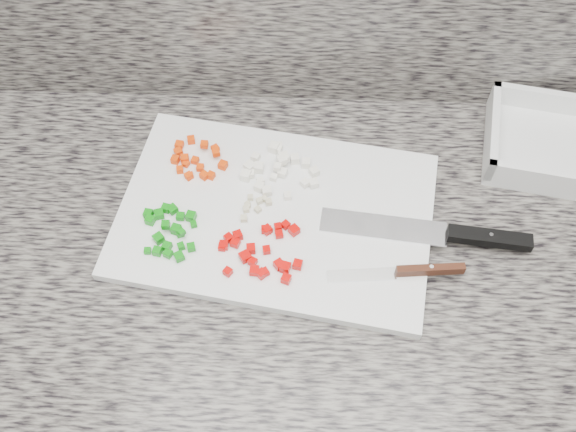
# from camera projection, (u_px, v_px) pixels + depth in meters

# --- Properties ---
(cabinet) EXTENTS (3.92, 0.62, 0.86)m
(cabinet) POSITION_uv_depth(u_px,v_px,m) (312.00, 354.00, 1.36)
(cabinet) COLOR silver
(cabinet) RESTS_ON ground
(countertop) EXTENTS (3.96, 0.64, 0.04)m
(countertop) POSITION_uv_depth(u_px,v_px,m) (321.00, 248.00, 0.98)
(countertop) COLOR slate
(countertop) RESTS_ON cabinet
(cutting_board) EXTENTS (0.52, 0.39, 0.02)m
(cutting_board) POSITION_uv_depth(u_px,v_px,m) (275.00, 215.00, 0.98)
(cutting_board) COLOR white
(cutting_board) RESTS_ON countertop
(carrot_pile) EXTENTS (0.09, 0.09, 0.02)m
(carrot_pile) POSITION_uv_depth(u_px,v_px,m) (195.00, 160.00, 1.02)
(carrot_pile) COLOR #E23B04
(carrot_pile) RESTS_ON cutting_board
(onion_pile) EXTENTS (0.13, 0.11, 0.02)m
(onion_pile) POSITION_uv_depth(u_px,v_px,m) (276.00, 168.00, 1.01)
(onion_pile) COLOR white
(onion_pile) RESTS_ON cutting_board
(green_pepper_pile) EXTENTS (0.09, 0.10, 0.02)m
(green_pepper_pile) POSITION_uv_depth(u_px,v_px,m) (170.00, 230.00, 0.95)
(green_pepper_pile) COLOR #0B7C0D
(green_pepper_pile) RESTS_ON cutting_board
(red_pepper_pile) EXTENTS (0.12, 0.11, 0.01)m
(red_pepper_pile) POSITION_uv_depth(u_px,v_px,m) (262.00, 252.00, 0.93)
(red_pepper_pile) COLOR #C60502
(red_pepper_pile) RESTS_ON cutting_board
(garlic_pile) EXTENTS (0.05, 0.05, 0.01)m
(garlic_pile) POSITION_uv_depth(u_px,v_px,m) (254.00, 206.00, 0.97)
(garlic_pile) COLOR beige
(garlic_pile) RESTS_ON cutting_board
(chef_knife) EXTENTS (0.31, 0.07, 0.02)m
(chef_knife) POSITION_uv_depth(u_px,v_px,m) (453.00, 234.00, 0.95)
(chef_knife) COLOR silver
(chef_knife) RESTS_ON cutting_board
(paring_knife) EXTENTS (0.20, 0.03, 0.02)m
(paring_knife) POSITION_uv_depth(u_px,v_px,m) (413.00, 271.00, 0.91)
(paring_knife) COLOR silver
(paring_knife) RESTS_ON cutting_board
(tray) EXTENTS (0.28, 0.22, 0.05)m
(tray) POSITION_uv_depth(u_px,v_px,m) (565.00, 148.00, 1.04)
(tray) COLOR white
(tray) RESTS_ON countertop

